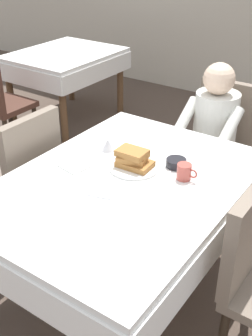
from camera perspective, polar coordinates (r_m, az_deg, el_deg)
ground_plane at (r=2.66m, az=-0.26°, el=-15.43°), size 14.00×14.00×0.00m
dining_table_main at (r=2.24m, az=-0.30°, el=-3.64°), size 1.12×1.52×0.74m
chair_diner at (r=3.20m, az=12.45°, el=3.92°), size 0.44×0.45×0.93m
diner_person at (r=3.01m, az=11.53°, el=5.25°), size 0.40×0.43×1.12m
chair_left_side at (r=2.76m, az=-13.51°, el=-0.60°), size 0.45×0.44×0.93m
plate_breakfast at (r=2.31m, az=1.09°, el=0.20°), size 0.28×0.28×0.02m
breakfast_stack at (r=2.28m, az=1.00°, el=1.33°), size 0.21×0.17×0.10m
cup_coffee at (r=2.21m, az=7.84°, el=-0.50°), size 0.11×0.08×0.08m
bowl_butter at (r=2.33m, az=6.73°, el=0.68°), size 0.11×0.11×0.04m
syrup_pitcher at (r=2.47m, az=-2.42°, el=3.12°), size 0.08×0.08×0.07m
fork_left_of_plate at (r=2.39m, az=-2.96°, el=1.18°), size 0.01×0.18×0.00m
knife_right_of_plate at (r=2.21m, az=4.90°, el=-1.52°), size 0.03×0.20×0.00m
spoon_near_edge at (r=2.07m, az=-3.93°, el=-3.78°), size 0.15×0.05×0.00m
napkin_folded at (r=2.34m, az=-7.21°, el=0.34°), size 0.19×0.15×0.01m
background_table_far at (r=4.64m, az=-8.13°, el=13.71°), size 0.92×1.12×0.74m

